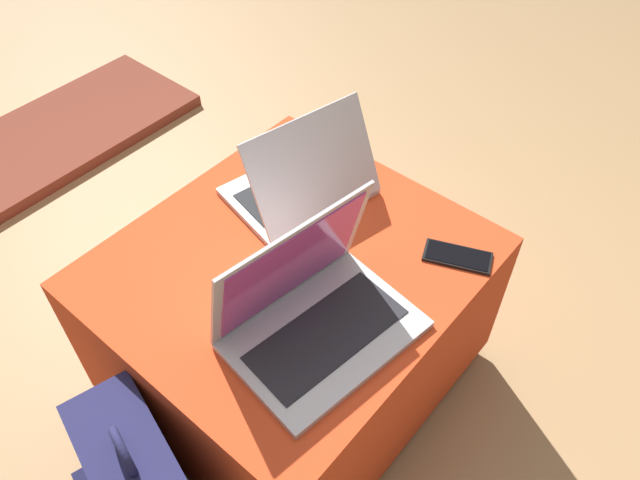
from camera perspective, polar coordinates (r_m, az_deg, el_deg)
ground_plane at (r=1.79m, az=-2.22°, el=-11.96°), size 14.00×14.00×0.00m
ottoman at (r=1.59m, az=-2.47°, el=-7.50°), size 0.81×0.74×0.48m
laptop_near at (r=1.25m, az=-0.62°, el=-6.50°), size 0.40×0.31×0.27m
laptop_far at (r=1.51m, az=-1.54°, el=5.21°), size 0.37×0.31×0.24m
cell_phone at (r=1.44m, az=12.46°, el=-1.48°), size 0.12×0.17×0.01m
fireplace_hearth at (r=2.64m, az=-25.88°, el=6.83°), size 1.40×0.50×0.04m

